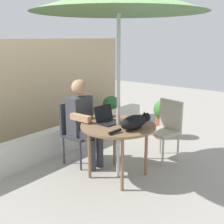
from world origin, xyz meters
name	(u,v)px	position (x,y,z in m)	size (l,w,h in m)	color
ground_plane	(118,176)	(0.00, 0.00, 0.00)	(14.00, 14.00, 0.00)	gray
fence_back	(23,93)	(0.00, 2.00, 0.88)	(4.92, 0.08, 1.75)	tan
planter_wall_low	(56,142)	(0.00, 1.22, 0.20)	(4.43, 0.20, 0.41)	beige
patio_table	(118,130)	(0.00, 0.00, 0.65)	(0.95, 0.95, 0.71)	brown
chair_occupied	(76,128)	(0.00, 0.77, 0.52)	(0.40, 0.40, 0.89)	#33383F
chair_empty	(166,125)	(0.92, -0.19, 0.52)	(0.47, 0.47, 0.89)	#B2A899
person_seated	(83,118)	(0.00, 0.61, 0.69)	(0.48, 0.48, 1.23)	#3F3F47
laptop	(106,118)	(-0.01, 0.18, 0.77)	(0.32, 0.27, 0.21)	black
cat	(135,122)	(0.00, -0.25, 0.79)	(0.65, 0.24, 0.17)	black
potted_plant_near_fence	(111,110)	(1.73, 1.49, 0.33)	(0.36, 0.36, 0.62)	#33383D
potted_plant_by_chair	(162,117)	(1.71, 0.31, 0.40)	(0.33, 0.33, 0.71)	#9E5138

